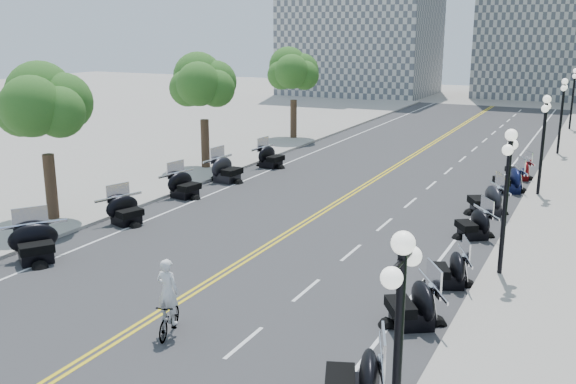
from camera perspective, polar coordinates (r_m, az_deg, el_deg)
The scene contains 45 objects.
ground at distance 22.46m, azimuth -5.83°, elevation -7.26°, with size 160.00×160.00×0.00m, color gray.
road at distance 30.91m, azimuth 4.10°, elevation -1.14°, with size 16.00×90.00×0.01m, color #333335.
centerline_yellow_a at distance 30.95m, azimuth 3.89°, elevation -1.10°, with size 0.12×90.00×0.00m, color yellow.
centerline_yellow_b at distance 30.87m, azimuth 4.30°, elevation -1.15°, with size 0.12×90.00×0.00m, color yellow.
edge_line_north at distance 29.18m, azimuth 15.79°, elevation -2.59°, with size 0.12×90.00×0.00m, color white.
edge_line_south at distance 33.78m, azimuth -5.97°, elevation 0.17°, with size 0.12×90.00×0.00m, color white.
lane_dash_5 at distance 17.82m, azimuth -3.93°, elevation -13.20°, with size 0.12×2.00×0.00m, color white.
lane_dash_6 at distance 21.02m, azimuth 1.65°, elevation -8.70°, with size 0.12×2.00×0.00m, color white.
lane_dash_7 at distance 24.46m, azimuth 5.62°, elevation -5.38°, with size 0.12×2.00×0.00m, color white.
lane_dash_8 at distance 28.05m, azimuth 8.57°, elevation -2.87°, with size 0.12×2.00×0.00m, color white.
lane_dash_9 at distance 31.74m, azimuth 10.83°, elevation -0.94°, with size 0.12×2.00×0.00m, color white.
lane_dash_10 at distance 35.50m, azimuth 12.62°, elevation 0.60°, with size 0.12×2.00×0.00m, color white.
lane_dash_11 at distance 39.30m, azimuth 14.06°, elevation 1.83°, with size 0.12×2.00×0.00m, color white.
lane_dash_12 at distance 43.14m, azimuth 15.25°, elevation 2.85°, with size 0.12×2.00×0.00m, color white.
lane_dash_13 at distance 47.01m, azimuth 16.24°, elevation 3.70°, with size 0.12×2.00×0.00m, color white.
lane_dash_14 at distance 50.89m, azimuth 17.09°, elevation 4.42°, with size 0.12×2.00×0.00m, color white.
lane_dash_15 at distance 54.79m, azimuth 17.81°, elevation 5.03°, with size 0.12×2.00×0.00m, color white.
lane_dash_16 at distance 58.71m, azimuth 18.44°, elevation 5.57°, with size 0.12×2.00×0.00m, color white.
lane_dash_17 at distance 62.64m, azimuth 18.99°, elevation 6.03°, with size 0.12×2.00×0.00m, color white.
lane_dash_18 at distance 66.57m, azimuth 19.48°, elevation 6.44°, with size 0.12×2.00×0.00m, color white.
lane_dash_19 at distance 70.52m, azimuth 19.92°, elevation 6.81°, with size 0.12×2.00×0.00m, color white.
sidewalk_north at distance 28.76m, azimuth 23.83°, elevation -3.41°, with size 5.00×90.00×0.15m, color #9E9991.
sidewalk_south at distance 36.09m, azimuth -11.48°, elevation 0.98°, with size 5.00×90.00×0.15m, color #9E9991.
street_lamp_1 at distance 11.43m, azimuth 9.67°, elevation -15.47°, with size 0.50×1.20×4.90m, color black, non-canonical shape.
street_lamp_2 at distance 22.45m, azimuth 18.75°, elevation -0.98°, with size 0.50×1.20×4.90m, color black, non-canonical shape.
street_lamp_3 at distance 34.14m, azimuth 21.68°, elevation 3.82°, with size 0.50×1.20×4.90m, color black, non-canonical shape.
street_lamp_4 at distance 45.99m, azimuth 23.11°, elevation 6.17°, with size 0.50×1.20×4.90m, color black, non-canonical shape.
street_lamp_5 at distance 57.90m, azimuth 23.97°, elevation 7.54°, with size 0.50×1.20×4.90m, color black, non-canonical shape.
tree_2 at distance 29.14m, azimuth -20.87°, elevation 6.54°, with size 4.80×4.80×9.20m, color #235619, non-canonical shape.
tree_3 at distance 38.24m, azimuth -7.53°, elevation 9.00°, with size 4.80×4.80×9.20m, color #235619, non-canonical shape.
tree_4 at distance 48.62m, azimuth 0.50°, elevation 10.24°, with size 4.80×4.80×9.20m, color #235619, non-canonical shape.
motorcycle_n_4 at distance 14.95m, azimuth 5.99°, elevation -15.90°, with size 2.09×2.09×1.46m, color black, non-canonical shape.
motorcycle_n_5 at distance 18.75m, azimuth 10.97°, elevation -9.54°, with size 2.10×2.10×1.47m, color black, non-canonical shape.
motorcycle_n_6 at distance 21.78m, azimuth 14.06°, elevation -6.48°, with size 1.87×1.87×1.31m, color black, non-canonical shape.
motorcycle_n_7 at distance 26.91m, azimuth 16.17°, elevation -2.60°, with size 1.89×1.89×1.32m, color black, non-canonical shape.
motorcycle_n_8 at distance 30.48m, azimuth 17.20°, elevation -0.51°, with size 2.18×2.18×1.52m, color black, non-canonical shape.
motorcycle_n_9 at distance 34.92m, azimuth 19.01°, elevation 1.15°, with size 2.11×2.11×1.48m, color black, non-canonical shape.
motorcycle_n_10 at distance 38.04m, azimuth 19.78°, elevation 2.01°, with size 1.89×1.89×1.33m, color #590A0C, non-canonical shape.
motorcycle_s_5 at distance 24.96m, azimuth -21.60°, elevation -4.11°, with size 2.21×2.21×1.55m, color black, non-canonical shape.
motorcycle_s_6 at distance 28.54m, azimuth -14.22°, elevation -1.44°, with size 1.97×1.97×1.38m, color black, non-canonical shape.
motorcycle_s_7 at distance 32.43m, azimuth -9.19°, elevation 0.76°, with size 2.07×2.07×1.45m, color black, non-canonical shape.
motorcycle_s_8 at distance 35.43m, azimuth -5.46°, elevation 2.13°, with size 2.22×2.22×1.55m, color black, non-canonical shape.
motorcycle_s_9 at distance 39.05m, azimuth -1.52°, elevation 3.26°, with size 2.09×2.09×1.46m, color black, non-canonical shape.
bicycle at distance 18.30m, azimuth -10.52°, elevation -10.93°, with size 0.47×1.67×1.00m, color #A51414.
cyclist_rider at distance 17.74m, azimuth -10.74°, elevation -6.74°, with size 0.68×0.45×1.87m, color white.
Camera 1 is at (11.31, -17.56, 8.25)m, focal length 40.00 mm.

